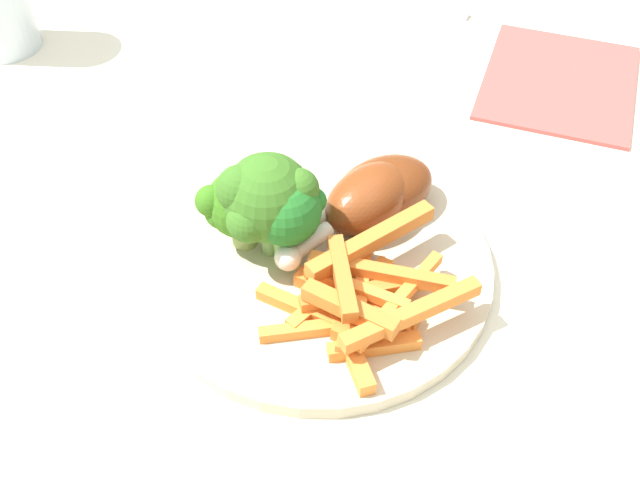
{
  "coord_description": "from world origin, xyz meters",
  "views": [
    {
      "loc": [
        0.43,
        -0.16,
        1.14
      ],
      "look_at": [
        0.07,
        -0.06,
        0.75
      ],
      "focal_mm": 42.66,
      "sensor_mm": 36.0,
      "label": 1
    }
  ],
  "objects_px": {
    "chicken_drumstick_far": "(365,201)",
    "dinner_plate": "(320,264)",
    "carrot_fries_pile": "(360,297)",
    "chicken_drumstick_near": "(379,190)",
    "dining_table": "(358,283)",
    "broccoli_floret_back": "(265,199)",
    "broccoli_floret_front": "(239,205)",
    "broccoli_floret_middle": "(284,210)"
  },
  "relations": [
    {
      "from": "broccoli_floret_middle",
      "to": "carrot_fries_pile",
      "type": "height_order",
      "value": "broccoli_floret_middle"
    },
    {
      "from": "dinner_plate",
      "to": "broccoli_floret_middle",
      "type": "xyz_separation_m",
      "value": [
        -0.01,
        -0.02,
        0.05
      ]
    },
    {
      "from": "broccoli_floret_middle",
      "to": "chicken_drumstick_near",
      "type": "height_order",
      "value": "broccoli_floret_middle"
    },
    {
      "from": "dinner_plate",
      "to": "chicken_drumstick_far",
      "type": "xyz_separation_m",
      "value": [
        -0.03,
        0.04,
        0.03
      ]
    },
    {
      "from": "dining_table",
      "to": "broccoli_floret_middle",
      "type": "distance_m",
      "value": 0.19
    },
    {
      "from": "dining_table",
      "to": "broccoli_floret_front",
      "type": "xyz_separation_m",
      "value": [
        0.03,
        -0.11,
        0.16
      ]
    },
    {
      "from": "dinner_plate",
      "to": "carrot_fries_pile",
      "type": "height_order",
      "value": "carrot_fries_pile"
    },
    {
      "from": "dining_table",
      "to": "broccoli_floret_front",
      "type": "bearing_deg",
      "value": -72.27
    },
    {
      "from": "broccoli_floret_front",
      "to": "chicken_drumstick_far",
      "type": "bearing_deg",
      "value": 86.81
    },
    {
      "from": "broccoli_floret_back",
      "to": "chicken_drumstick_far",
      "type": "distance_m",
      "value": 0.08
    },
    {
      "from": "dining_table",
      "to": "broccoli_floret_front",
      "type": "distance_m",
      "value": 0.19
    },
    {
      "from": "dinner_plate",
      "to": "broccoli_floret_middle",
      "type": "height_order",
      "value": "broccoli_floret_middle"
    },
    {
      "from": "carrot_fries_pile",
      "to": "chicken_drumstick_far",
      "type": "distance_m",
      "value": 0.09
    },
    {
      "from": "dining_table",
      "to": "carrot_fries_pile",
      "type": "relative_size",
      "value": 6.26
    },
    {
      "from": "dining_table",
      "to": "broccoli_floret_back",
      "type": "relative_size",
      "value": 11.05
    },
    {
      "from": "broccoli_floret_middle",
      "to": "broccoli_floret_front",
      "type": "bearing_deg",
      "value": -129.0
    },
    {
      "from": "chicken_drumstick_near",
      "to": "carrot_fries_pile",
      "type": "bearing_deg",
      "value": -26.81
    },
    {
      "from": "broccoli_floret_back",
      "to": "chicken_drumstick_near",
      "type": "bearing_deg",
      "value": 102.22
    },
    {
      "from": "broccoli_floret_front",
      "to": "dining_table",
      "type": "bearing_deg",
      "value": 107.73
    },
    {
      "from": "chicken_drumstick_far",
      "to": "dinner_plate",
      "type": "bearing_deg",
      "value": -57.99
    },
    {
      "from": "dinner_plate",
      "to": "chicken_drumstick_near",
      "type": "height_order",
      "value": "chicken_drumstick_near"
    },
    {
      "from": "carrot_fries_pile",
      "to": "chicken_drumstick_far",
      "type": "bearing_deg",
      "value": 159.1
    },
    {
      "from": "broccoli_floret_front",
      "to": "broccoli_floret_back",
      "type": "relative_size",
      "value": 0.77
    },
    {
      "from": "broccoli_floret_back",
      "to": "chicken_drumstick_far",
      "type": "xyz_separation_m",
      "value": [
        -0.01,
        0.08,
        -0.03
      ]
    },
    {
      "from": "carrot_fries_pile",
      "to": "chicken_drumstick_near",
      "type": "relative_size",
      "value": 1.11
    },
    {
      "from": "dinner_plate",
      "to": "broccoli_floret_back",
      "type": "height_order",
      "value": "broccoli_floret_back"
    },
    {
      "from": "broccoli_floret_front",
      "to": "broccoli_floret_middle",
      "type": "height_order",
      "value": "broccoli_floret_middle"
    },
    {
      "from": "carrot_fries_pile",
      "to": "broccoli_floret_middle",
      "type": "bearing_deg",
      "value": -151.29
    },
    {
      "from": "broccoli_floret_front",
      "to": "carrot_fries_pile",
      "type": "xyz_separation_m",
      "value": [
        0.09,
        0.06,
        -0.02
      ]
    },
    {
      "from": "dinner_plate",
      "to": "carrot_fries_pile",
      "type": "bearing_deg",
      "value": 12.47
    },
    {
      "from": "broccoli_floret_back",
      "to": "carrot_fries_pile",
      "type": "height_order",
      "value": "broccoli_floret_back"
    },
    {
      "from": "broccoli_floret_front",
      "to": "carrot_fries_pile",
      "type": "relative_size",
      "value": 0.43
    },
    {
      "from": "dining_table",
      "to": "dinner_plate",
      "type": "relative_size",
      "value": 3.68
    },
    {
      "from": "dining_table",
      "to": "broccoli_floret_middle",
      "type": "height_order",
      "value": "broccoli_floret_middle"
    },
    {
      "from": "broccoli_floret_front",
      "to": "chicken_drumstick_near",
      "type": "distance_m",
      "value": 0.11
    },
    {
      "from": "dinner_plate",
      "to": "dining_table",
      "type": "bearing_deg",
      "value": 139.74
    },
    {
      "from": "carrot_fries_pile",
      "to": "dinner_plate",
      "type": "bearing_deg",
      "value": -167.53
    },
    {
      "from": "broccoli_floret_front",
      "to": "chicken_drumstick_near",
      "type": "height_order",
      "value": "broccoli_floret_front"
    },
    {
      "from": "broccoli_floret_back",
      "to": "dining_table",
      "type": "bearing_deg",
      "value": 118.16
    },
    {
      "from": "broccoli_floret_front",
      "to": "broccoli_floret_back",
      "type": "bearing_deg",
      "value": 49.91
    },
    {
      "from": "chicken_drumstick_near",
      "to": "chicken_drumstick_far",
      "type": "distance_m",
      "value": 0.02
    },
    {
      "from": "dining_table",
      "to": "dinner_plate",
      "type": "height_order",
      "value": "dinner_plate"
    }
  ]
}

